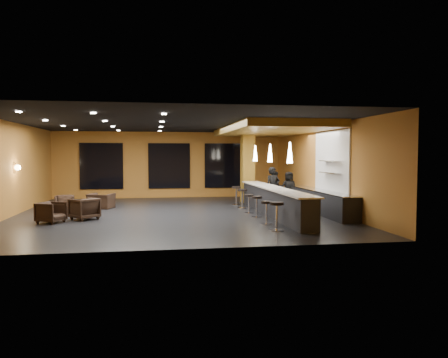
{
  "coord_description": "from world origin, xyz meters",
  "views": [
    {
      "loc": [
        -0.8,
        -16.94,
        2.27
      ],
      "look_at": [
        2.0,
        0.5,
        1.3
      ],
      "focal_mm": 35.0,
      "sensor_mm": 36.0,
      "label": 1
    }
  ],
  "objects": [
    {
      "name": "armchair_b",
      "position": [
        -3.24,
        -1.09,
        0.38
      ],
      "size": [
        1.17,
        1.18,
        0.77
      ],
      "primitive_type": "imported",
      "rotation": [
        0.0,
        0.0,
        3.85
      ],
      "color": "black",
      "rests_on": "floor"
    },
    {
      "name": "staff_b",
      "position": [
        4.76,
        2.52,
        0.76
      ],
      "size": [
        0.79,
        0.64,
        1.52
      ],
      "primitive_type": "imported",
      "rotation": [
        0.0,
        0.0,
        -0.1
      ],
      "color": "black",
      "rests_on": "floor"
    },
    {
      "name": "prep_counter",
      "position": [
        5.65,
        -0.5,
        0.43
      ],
      "size": [
        0.7,
        6.0,
        0.86
      ],
      "primitive_type": "cube",
      "color": "black",
      "rests_on": "floor"
    },
    {
      "name": "wall_sconce",
      "position": [
        -5.88,
        0.5,
        1.8
      ],
      "size": [
        0.22,
        0.22,
        0.22
      ],
      "primitive_type": "sphere",
      "color": "#FFE5B2",
      "rests_on": "wall_left"
    },
    {
      "name": "floor",
      "position": [
        0.0,
        0.0,
        -0.05
      ],
      "size": [
        12.0,
        13.0,
        0.1
      ],
      "primitive_type": "cube",
      "color": "black",
      "rests_on": "ground"
    },
    {
      "name": "staff_c",
      "position": [
        5.25,
        2.1,
        0.76
      ],
      "size": [
        0.76,
        0.51,
        1.52
      ],
      "primitive_type": "imported",
      "rotation": [
        0.0,
        0.0,
        0.04
      ],
      "color": "black",
      "rests_on": "floor"
    },
    {
      "name": "pendant_0",
      "position": [
        3.65,
        -3.0,
        2.35
      ],
      "size": [
        0.2,
        0.2,
        0.7
      ],
      "primitive_type": "cone",
      "color": "white",
      "rests_on": "wood_soffit"
    },
    {
      "name": "wall_right",
      "position": [
        6.05,
        0.0,
        1.75
      ],
      "size": [
        0.1,
        13.0,
        3.5
      ],
      "primitive_type": "cube",
      "color": "#A16524",
      "rests_on": "floor"
    },
    {
      "name": "window_left",
      "position": [
        -3.5,
        6.44,
        1.7
      ],
      "size": [
        2.2,
        0.06,
        2.4
      ],
      "primitive_type": "cube",
      "color": "black",
      "rests_on": "wall_back"
    },
    {
      "name": "bar_stool_5",
      "position": [
        2.89,
        2.49,
        0.54
      ],
      "size": [
        0.43,
        0.43,
        0.84
      ],
      "rotation": [
        0.0,
        0.0,
        0.1
      ],
      "color": "silver",
      "rests_on": "floor"
    },
    {
      "name": "armchair_d",
      "position": [
        -3.04,
        2.1,
        0.32
      ],
      "size": [
        1.21,
        1.14,
        0.64
      ],
      "primitive_type": "imported",
      "rotation": [
        0.0,
        0.0,
        2.79
      ],
      "color": "black",
      "rests_on": "floor"
    },
    {
      "name": "window_right",
      "position": [
        3.0,
        6.44,
        1.7
      ],
      "size": [
        2.2,
        0.06,
        2.4
      ],
      "primitive_type": "cube",
      "color": "black",
      "rests_on": "wall_back"
    },
    {
      "name": "bar_stool_1",
      "position": [
        2.82,
        -3.18,
        0.49
      ],
      "size": [
        0.39,
        0.39,
        0.77
      ],
      "rotation": [
        0.0,
        0.0,
        -0.19
      ],
      "color": "silver",
      "rests_on": "floor"
    },
    {
      "name": "wood_soffit",
      "position": [
        4.0,
        1.0,
        3.36
      ],
      "size": [
        3.6,
        8.0,
        0.28
      ],
      "primitive_type": "cube",
      "color": "olive",
      "rests_on": "ceiling"
    },
    {
      "name": "bar_stool_3",
      "position": [
        2.84,
        -0.43,
        0.48
      ],
      "size": [
        0.38,
        0.38,
        0.74
      ],
      "rotation": [
        0.0,
        0.0,
        0.16
      ],
      "color": "silver",
      "rests_on": "floor"
    },
    {
      "name": "armchair_a",
      "position": [
        -4.22,
        -1.71,
        0.35
      ],
      "size": [
        1.03,
        1.02,
        0.71
      ],
      "primitive_type": "imported",
      "rotation": [
        0.0,
        0.0,
        1.1
      ],
      "color": "black",
      "rests_on": "floor"
    },
    {
      "name": "wall_left",
      "position": [
        -6.05,
        0.0,
        1.75
      ],
      "size": [
        0.1,
        13.0,
        3.5
      ],
      "primitive_type": "cube",
      "color": "#A16524",
      "rests_on": "floor"
    },
    {
      "name": "ceiling",
      "position": [
        0.0,
        0.0,
        3.55
      ],
      "size": [
        12.0,
        13.0,
        0.1
      ],
      "primitive_type": "cube",
      "color": "black"
    },
    {
      "name": "window_center",
      "position": [
        0.0,
        6.44,
        1.7
      ],
      "size": [
        2.2,
        0.06,
        2.4
      ],
      "primitive_type": "cube",
      "color": "black",
      "rests_on": "wall_back"
    },
    {
      "name": "pendant_1",
      "position": [
        3.65,
        -0.5,
        2.35
      ],
      "size": [
        0.2,
        0.2,
        0.7
      ],
      "primitive_type": "cone",
      "color": "white",
      "rests_on": "wood_soffit"
    },
    {
      "name": "bar_counter",
      "position": [
        3.65,
        -1.0,
        0.5
      ],
      "size": [
        0.6,
        8.0,
        1.0
      ],
      "primitive_type": "cube",
      "color": "black",
      "rests_on": "floor"
    },
    {
      "name": "wall_shelf_upper",
      "position": [
        5.82,
        -1.2,
        2.05
      ],
      "size": [
        0.3,
        1.5,
        0.03
      ],
      "primitive_type": "cube",
      "color": "silver",
      "rests_on": "wall_right"
    },
    {
      "name": "prep_top",
      "position": [
        5.65,
        -0.5,
        0.89
      ],
      "size": [
        0.72,
        6.0,
        0.03
      ],
      "primitive_type": "cube",
      "color": "silver",
      "rests_on": "prep_counter"
    },
    {
      "name": "staff_a",
      "position": [
        4.25,
        1.23,
        0.88
      ],
      "size": [
        0.71,
        0.53,
        1.76
      ],
      "primitive_type": "imported",
      "rotation": [
        0.0,
        0.0,
        0.19
      ],
      "color": "black",
      "rests_on": "floor"
    },
    {
      "name": "bar_stool_2",
      "position": [
        2.88,
        -1.56,
        0.5
      ],
      "size": [
        0.39,
        0.39,
        0.78
      ],
      "rotation": [
        0.0,
        0.0,
        -0.2
      ],
      "color": "silver",
      "rests_on": "floor"
    },
    {
      "name": "wall_front",
      "position": [
        0.0,
        -6.55,
        1.75
      ],
      "size": [
        12.0,
        0.1,
        3.5
      ],
      "primitive_type": "cube",
      "color": "#A16524",
      "rests_on": "floor"
    },
    {
      "name": "wall_back",
      "position": [
        0.0,
        6.55,
        1.75
      ],
      "size": [
        12.0,
        0.1,
        3.5
      ],
      "primitive_type": "cube",
      "color": "#A16524",
      "rests_on": "floor"
    },
    {
      "name": "column",
      "position": [
        3.65,
        3.6,
        1.75
      ],
      "size": [
        0.6,
        0.6,
        3.5
      ],
      "primitive_type": "cube",
      "color": "olive",
      "rests_on": "floor"
    },
    {
      "name": "bar_top",
      "position": [
        3.65,
        -1.0,
        1.02
      ],
      "size": [
        0.78,
        8.1,
        0.05
      ],
      "primitive_type": "cube",
      "color": "white",
      "rests_on": "bar_counter"
    },
    {
      "name": "bar_stool_4",
      "position": [
        2.89,
        1.12,
        0.53
      ],
      "size": [
        0.42,
        0.42,
        0.83
      ],
      "rotation": [
        0.0,
        0.0,
        0.11
      ],
      "color": "silver",
      "rests_on": "floor"
    },
    {
      "name": "armchair_c",
      "position": [
        -4.37,
        1.32,
        0.33
      ],
      "size": [
        0.77,
        0.79,
        0.66
      ],
      "primitive_type": "imported",
      "rotation": [
        0.0,
        0.0,
        0.1
      ],
      "color": "black",
      "rests_on": "floor"
    },
    {
      "name": "wall_shelf_lower",
      "position": [
        5.82,
        -1.2,
        1.6
      ],
      "size": [
        0.3,
        1.5,
        0.03
      ],
      "primitive_type": "cube",
      "color": "silver",
      "rests_on": "wall_right"
    },
    {
      "name": "bar_stool_0",
      "position": [
        2.82,
        -4.38,
        0.56
      ],
      "size": [
        0.44,
        0.44,
        0.87
      ],
      "rotation": [
        0.0,
        0.0,
        0.26
      ],
      "color": "silver",
      "rests_on": "floor"
    },
    {
      "name": "tile_backsplash",
      "position": [
        5.96,
        -1.0,
        2.0
      ],
      "size": [
        0.06,
        3.2,
        2.4
      ],
      "primitive_type": "cube",
      "color": "white",
      "rests_on": "wall_right"
    },
    {
      "name": "pendant_2",
      "position": [
        3.65,
        2.0,
        2.35
      ],
      "size": [
        0.2,
        0.2,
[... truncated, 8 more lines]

